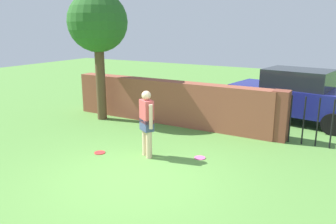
# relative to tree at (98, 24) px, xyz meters

# --- Properties ---
(ground_plane) EXTENTS (40.00, 40.00, 0.00)m
(ground_plane) POSITION_rel_tree_xyz_m (3.66, -3.29, -3.14)
(ground_plane) COLOR #568C3D
(brick_wall) EXTENTS (6.91, 0.50, 1.38)m
(brick_wall) POSITION_rel_tree_xyz_m (2.16, 0.69, -2.44)
(brick_wall) COLOR brown
(brick_wall) RESTS_ON ground
(tree) EXTENTS (1.92, 1.92, 4.16)m
(tree) POSITION_rel_tree_xyz_m (0.00, 0.00, 0.00)
(tree) COLOR brown
(tree) RESTS_ON ground
(person) EXTENTS (0.47, 0.37, 1.62)m
(person) POSITION_rel_tree_xyz_m (3.23, -2.12, -2.24)
(person) COLOR beige
(person) RESTS_ON ground
(fence_gate) EXTENTS (2.69, 0.44, 1.40)m
(fence_gate) POSITION_rel_tree_xyz_m (6.84, 0.69, -2.44)
(fence_gate) COLOR brown
(fence_gate) RESTS_ON ground
(car) EXTENTS (4.41, 2.40, 1.72)m
(car) POSITION_rel_tree_xyz_m (5.73, 3.02, -2.27)
(car) COLOR navy
(car) RESTS_ON ground
(frisbee_red) EXTENTS (0.27, 0.27, 0.02)m
(frisbee_red) POSITION_rel_tree_xyz_m (2.08, -2.53, -3.13)
(frisbee_red) COLOR red
(frisbee_red) RESTS_ON ground
(frisbee_pink) EXTENTS (0.27, 0.27, 0.02)m
(frisbee_pink) POSITION_rel_tree_xyz_m (4.39, -1.59, -3.13)
(frisbee_pink) COLOR pink
(frisbee_pink) RESTS_ON ground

